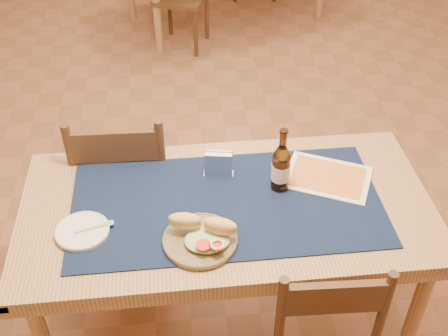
{
  "coord_description": "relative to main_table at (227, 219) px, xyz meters",
  "views": [
    {
      "loc": [
        -0.18,
        -2.39,
        2.24
      ],
      "look_at": [
        0.0,
        -0.7,
        0.85
      ],
      "focal_mm": 45.0,
      "sensor_mm": 36.0,
      "label": 1
    }
  ],
  "objects": [
    {
      "name": "sandwich_plate",
      "position": [
        -0.11,
        -0.19,
        0.12
      ],
      "size": [
        0.27,
        0.27,
        0.1
      ],
      "color": "olive",
      "rests_on": "placemat"
    },
    {
      "name": "baseboard",
      "position": [
        0.0,
        0.8,
        -0.62
      ],
      "size": [
        6.0,
        7.0,
        0.1
      ],
      "color": "#4B2F1B",
      "rests_on": "ground"
    },
    {
      "name": "beer_bottle",
      "position": [
        0.22,
        0.07,
        0.19
      ],
      "size": [
        0.07,
        0.07,
        0.28
      ],
      "color": "#49280D",
      "rests_on": "placemat"
    },
    {
      "name": "placemat",
      "position": [
        0.0,
        0.0,
        0.09
      ],
      "size": [
        1.2,
        0.6,
        0.01
      ],
      "primitive_type": "cube",
      "color": "#101E3D",
      "rests_on": "main_table"
    },
    {
      "name": "fork",
      "position": [
        -0.49,
        -0.09,
        0.1
      ],
      "size": [
        0.15,
        0.06,
        0.0
      ],
      "color": "#6EB865",
      "rests_on": "side_plate"
    },
    {
      "name": "chair_main_far",
      "position": [
        -0.43,
        0.46,
        -0.17
      ],
      "size": [
        0.45,
        0.45,
        0.95
      ],
      "color": "#4B2F1B",
      "rests_on": "ground"
    },
    {
      "name": "main_table",
      "position": [
        0.0,
        0.0,
        0.0
      ],
      "size": [
        1.6,
        0.8,
        0.75
      ],
      "color": "#A4814D",
      "rests_on": "ground"
    },
    {
      "name": "menu_card",
      "position": [
        0.43,
        0.11,
        0.09
      ],
      "size": [
        0.41,
        0.37,
        0.01
      ],
      "color": "beige",
      "rests_on": "placemat"
    },
    {
      "name": "side_plate",
      "position": [
        -0.54,
        -0.1,
        0.1
      ],
      "size": [
        0.2,
        0.2,
        0.02
      ],
      "color": "silver",
      "rests_on": "placemat"
    },
    {
      "name": "napkin_holder",
      "position": [
        -0.01,
        0.18,
        0.14
      ],
      "size": [
        0.13,
        0.06,
        0.11
      ],
      "color": "silver",
      "rests_on": "placemat"
    }
  ]
}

